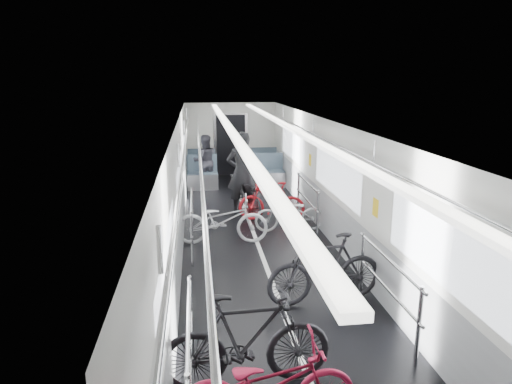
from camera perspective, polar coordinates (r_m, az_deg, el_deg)
car_shell at (r=10.30m, az=-0.93°, el=2.40°), size 3.02×14.01×2.41m
bike_left_mid at (r=5.06m, az=-1.14°, el=-18.04°), size 1.85×0.59×1.10m
bike_left_far at (r=9.08m, az=-4.29°, el=-3.54°), size 1.86×0.75×0.96m
bike_right_near at (r=6.81m, az=8.62°, el=-9.46°), size 1.82×0.71×1.06m
bike_right_mid at (r=9.79m, az=4.26°, el=-2.70°), size 1.52×0.53×0.80m
bike_right_far at (r=10.47m, az=1.96°, el=-1.18°), size 1.59×0.73×0.92m
bike_aisle at (r=11.02m, az=-1.06°, el=-0.59°), size 1.00×1.69×0.84m
person_standing at (r=10.97m, az=-1.81°, el=2.43°), size 0.77×0.54×1.99m
person_seated at (r=13.71m, az=-6.40°, el=3.87°), size 0.81×0.65×1.57m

